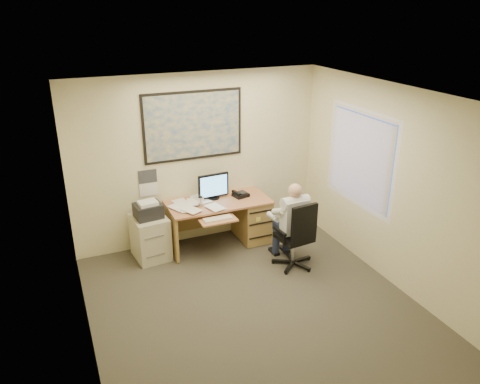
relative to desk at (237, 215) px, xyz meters
name	(u,v)px	position (x,y,z in m)	size (l,w,h in m)	color
room_shell	(260,215)	(-0.50, -1.90, 0.90)	(4.00, 4.50, 2.70)	#3D392F
desk	(237,215)	(0.00, 0.00, 0.00)	(1.60, 0.97, 1.15)	#C07B52
world_map	(193,126)	(-0.57, 0.33, 1.45)	(1.56, 0.03, 1.06)	#1E4C93
wall_calendar	(148,183)	(-1.32, 0.34, 0.63)	(0.28, 0.01, 0.42)	white
window_blinds	(360,158)	(1.47, -1.10, 1.10)	(0.06, 1.40, 1.30)	beige
filing_cabinet	(150,233)	(-1.42, 0.00, -0.05)	(0.54, 0.63, 0.93)	beige
office_chair	(295,248)	(0.46, -1.10, -0.14)	(0.69, 0.69, 1.05)	black
person	(293,225)	(0.46, -1.02, 0.19)	(0.52, 0.74, 1.28)	silver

